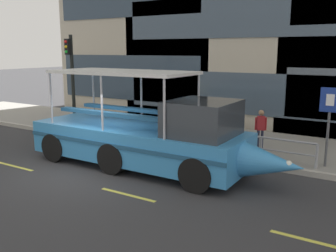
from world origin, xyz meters
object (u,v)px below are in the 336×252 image
traffic_light_pole (71,73)px  pedestrian_near_bow (261,126)px  parking_sign (329,114)px  duck_tour_boat (150,138)px

traffic_light_pole → pedestrian_near_bow: bearing=5.0°
parking_sign → pedestrian_near_bow: parking_sign is taller
traffic_light_pole → parking_sign: 11.37m
duck_tour_boat → pedestrian_near_bow: (2.52, 3.59, 0.05)m
parking_sign → pedestrian_near_bow: size_ratio=1.69×
duck_tour_boat → parking_sign: bearing=28.0°
traffic_light_pole → duck_tour_boat: size_ratio=0.47×
pedestrian_near_bow → duck_tour_boat: bearing=-125.1°
traffic_light_pole → duck_tour_boat: traffic_light_pole is taller
traffic_light_pole → pedestrian_near_bow: size_ratio=2.90×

